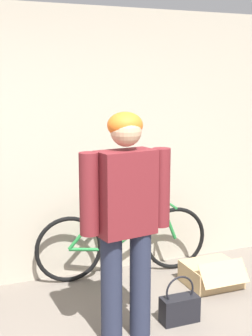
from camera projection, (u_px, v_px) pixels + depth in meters
wall_back at (46, 147)px, 4.40m from camera, size 8.00×0.07×2.60m
person at (126, 211)px, 3.37m from camera, size 0.69×0.28×1.71m
bicycle at (124, 241)px, 4.62m from camera, size 1.75×0.46×0.73m
handbag at (180, 308)px, 3.75m from camera, size 0.31×0.14×0.39m
cardboard_box at (211, 274)px, 4.45m from camera, size 0.50×0.50×0.28m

